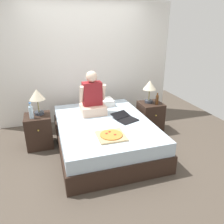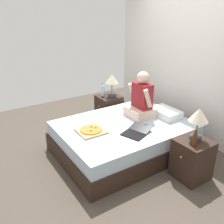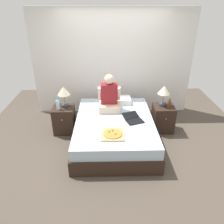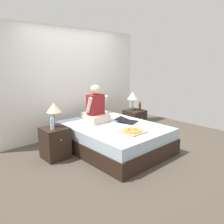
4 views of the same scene
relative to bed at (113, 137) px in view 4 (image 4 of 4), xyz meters
The scene contains 13 objects.
ground_plane 0.25m from the bed, ahead, with size 5.80×5.80×0.00m, color #4C4238.
wall_back 1.74m from the bed, 90.00° to the left, with size 3.80×0.12×2.50m, color silver.
bed is the anchor object (origin of this frame).
nightstand_left 1.15m from the bed, 160.00° to the left, with size 0.44×0.47×0.58m.
lamp_on_left_nightstand 1.31m from the bed, 156.92° to the left, with size 0.26×0.26×0.45m.
water_bottle 1.28m from the bed, 165.35° to the left, with size 0.07×0.07×0.28m.
nightstand_right 1.15m from the bed, 20.00° to the left, with size 0.44×0.47×0.58m.
lamp_on_right_nightstand 1.32m from the bed, 22.88° to the left, with size 0.26×0.26×0.45m.
beer_bottle 1.26m from the bed, 14.31° to the left, with size 0.06×0.06×0.23m.
pillow 0.85m from the bed, 80.30° to the left, with size 0.52×0.34×0.12m, color white.
person_seated 0.69m from the bed, 103.10° to the left, with size 0.47×0.40×0.78m.
laptop 0.46m from the bed, ahead, with size 0.44×0.50×0.07m.
pizza_box 0.64m from the bed, 94.90° to the right, with size 0.41×0.41×0.05m.
Camera 4 is at (-2.84, -3.10, 1.74)m, focal length 35.00 mm.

